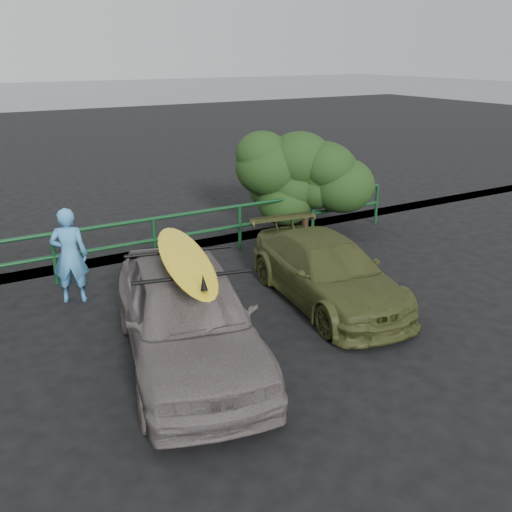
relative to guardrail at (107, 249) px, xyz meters
The scene contains 8 objects.
ground 5.03m from the guardrail, 90.00° to the right, with size 80.00×80.00×0.00m, color black.
guardrail is the anchor object (origin of this frame).
shrub_right 5.07m from the guardrail, ahead, with size 3.20×2.40×2.34m, color #1F3C16, non-canonical shape.
sedan 3.95m from the guardrail, 90.22° to the right, with size 1.75×4.34×1.48m, color #655C5A.
olive_vehicle 4.39m from the guardrail, 47.71° to the right, with size 1.59×3.92×1.14m, color #41461F.
man 1.36m from the guardrail, 133.68° to the right, with size 0.62×0.41×1.71m, color #4692D2.
roof_rack 4.06m from the guardrail, 90.22° to the right, with size 1.53×1.07×0.05m, color black, non-canonical shape.
surfboard 4.08m from the guardrail, 90.22° to the right, with size 0.61×2.96×0.09m, color yellow.
Camera 1 is at (-2.84, -5.62, 4.21)m, focal length 40.00 mm.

